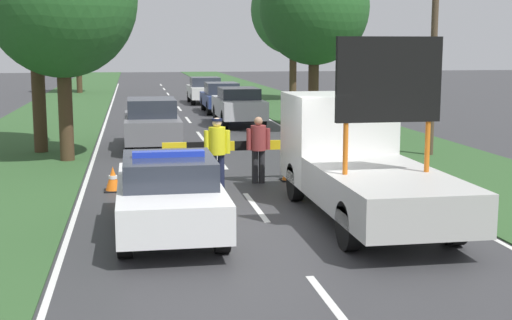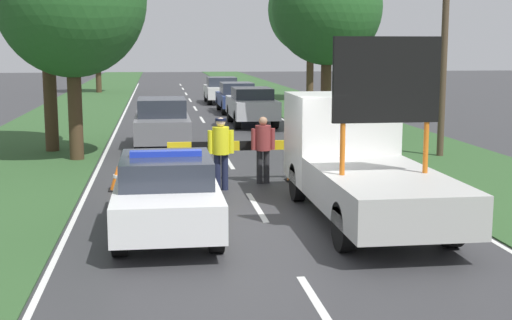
{
  "view_description": "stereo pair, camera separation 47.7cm",
  "coord_description": "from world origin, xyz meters",
  "px_view_note": "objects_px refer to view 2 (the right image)",
  "views": [
    {
      "loc": [
        -2.48,
        -12.9,
        3.32
      ],
      "look_at": [
        -0.11,
        0.73,
        1.1
      ],
      "focal_mm": 50.0,
      "sensor_mm": 36.0,
      "label": 1
    },
    {
      "loc": [
        -2.01,
        -12.97,
        3.32
      ],
      "look_at": [
        -0.11,
        0.73,
        1.1
      ],
      "focal_mm": 50.0,
      "sensor_mm": 36.0,
      "label": 2
    }
  ],
  "objects_px": {
    "traffic_cone_near_truck": "(326,160)",
    "queued_car_hatch_blue": "(236,97)",
    "pedestrian_civilian": "(263,144)",
    "roadside_tree_far_left": "(97,30)",
    "queued_car_sedan_silver": "(252,105)",
    "road_barrier": "(239,148)",
    "roadside_tree_near_left": "(311,10)",
    "traffic_cone_near_police": "(294,170)",
    "police_officer": "(221,147)",
    "queued_car_suv_grey": "(162,123)",
    "queued_car_van_white": "(221,90)",
    "police_car": "(167,192)",
    "utility_pole": "(446,6)",
    "work_truck": "(357,159)",
    "traffic_cone_centre_front": "(117,178)",
    "roadside_tree_mid_right": "(327,7)"
  },
  "relations": [
    {
      "from": "road_barrier",
      "to": "police_officer",
      "type": "height_order",
      "value": "police_officer"
    },
    {
      "from": "pedestrian_civilian",
      "to": "roadside_tree_near_left",
      "type": "relative_size",
      "value": 0.2
    },
    {
      "from": "police_car",
      "to": "roadside_tree_far_left",
      "type": "height_order",
      "value": "roadside_tree_far_left"
    },
    {
      "from": "roadside_tree_mid_right",
      "to": "utility_pole",
      "type": "relative_size",
      "value": 0.8
    },
    {
      "from": "work_truck",
      "to": "utility_pole",
      "type": "height_order",
      "value": "utility_pole"
    },
    {
      "from": "police_officer",
      "to": "traffic_cone_centre_front",
      "type": "relative_size",
      "value": 2.93
    },
    {
      "from": "police_officer",
      "to": "traffic_cone_centre_front",
      "type": "xyz_separation_m",
      "value": [
        -2.39,
        0.29,
        -0.72
      ]
    },
    {
      "from": "police_officer",
      "to": "traffic_cone_near_truck",
      "type": "height_order",
      "value": "police_officer"
    },
    {
      "from": "police_car",
      "to": "work_truck",
      "type": "height_order",
      "value": "work_truck"
    },
    {
      "from": "queued_car_sedan_silver",
      "to": "queued_car_van_white",
      "type": "distance_m",
      "value": 11.97
    },
    {
      "from": "traffic_cone_near_police",
      "to": "roadside_tree_far_left",
      "type": "relative_size",
      "value": 0.09
    },
    {
      "from": "utility_pole",
      "to": "traffic_cone_near_police",
      "type": "bearing_deg",
      "value": -147.4
    },
    {
      "from": "queued_car_van_white",
      "to": "queued_car_suv_grey",
      "type": "bearing_deg",
      "value": 78.87
    },
    {
      "from": "work_truck",
      "to": "traffic_cone_near_truck",
      "type": "relative_size",
      "value": 8.9
    },
    {
      "from": "work_truck",
      "to": "traffic_cone_near_truck",
      "type": "xyz_separation_m",
      "value": [
        0.52,
        4.7,
        -0.77
      ]
    },
    {
      "from": "queued_car_suv_grey",
      "to": "roadside_tree_mid_right",
      "type": "height_order",
      "value": "roadside_tree_mid_right"
    },
    {
      "from": "road_barrier",
      "to": "traffic_cone_near_truck",
      "type": "bearing_deg",
      "value": 20.37
    },
    {
      "from": "roadside_tree_near_left",
      "to": "utility_pole",
      "type": "bearing_deg",
      "value": -92.12
    },
    {
      "from": "pedestrian_civilian",
      "to": "roadside_tree_far_left",
      "type": "bearing_deg",
      "value": 123.63
    },
    {
      "from": "work_truck",
      "to": "queued_car_suv_grey",
      "type": "height_order",
      "value": "work_truck"
    },
    {
      "from": "road_barrier",
      "to": "roadside_tree_far_left",
      "type": "height_order",
      "value": "roadside_tree_far_left"
    },
    {
      "from": "traffic_cone_near_police",
      "to": "queued_car_van_white",
      "type": "xyz_separation_m",
      "value": [
        0.42,
        24.66,
        0.5
      ]
    },
    {
      "from": "pedestrian_civilian",
      "to": "queued_car_sedan_silver",
      "type": "bearing_deg",
      "value": 106.63
    },
    {
      "from": "police_officer",
      "to": "queued_car_sedan_silver",
      "type": "xyz_separation_m",
      "value": [
        2.52,
        13.56,
        -0.17
      ]
    },
    {
      "from": "traffic_cone_near_police",
      "to": "queued_car_hatch_blue",
      "type": "distance_m",
      "value": 18.68
    },
    {
      "from": "traffic_cone_near_truck",
      "to": "queued_car_hatch_blue",
      "type": "height_order",
      "value": "queued_car_hatch_blue"
    },
    {
      "from": "traffic_cone_near_police",
      "to": "traffic_cone_centre_front",
      "type": "distance_m",
      "value": 4.32
    },
    {
      "from": "traffic_cone_centre_front",
      "to": "queued_car_van_white",
      "type": "height_order",
      "value": "queued_car_van_white"
    },
    {
      "from": "work_truck",
      "to": "queued_car_sedan_silver",
      "type": "distance_m",
      "value": 16.31
    },
    {
      "from": "queued_car_hatch_blue",
      "to": "roadside_tree_far_left",
      "type": "bearing_deg",
      "value": -63.81
    },
    {
      "from": "police_car",
      "to": "traffic_cone_near_truck",
      "type": "distance_m",
      "value": 7.1
    },
    {
      "from": "police_car",
      "to": "traffic_cone_centre_front",
      "type": "xyz_separation_m",
      "value": [
        -1.08,
        3.98,
        -0.45
      ]
    },
    {
      "from": "queued_car_van_white",
      "to": "roadside_tree_mid_right",
      "type": "xyz_separation_m",
      "value": [
        2.74,
        -14.77,
        3.99
      ]
    },
    {
      "from": "work_truck",
      "to": "roadside_tree_near_left",
      "type": "distance_m",
      "value": 30.36
    },
    {
      "from": "road_barrier",
      "to": "queued_car_sedan_silver",
      "type": "xyz_separation_m",
      "value": [
        1.96,
        12.51,
        0.01
      ]
    },
    {
      "from": "roadside_tree_near_left",
      "to": "roadside_tree_mid_right",
      "type": "bearing_deg",
      "value": -100.01
    },
    {
      "from": "traffic_cone_near_police",
      "to": "roadside_tree_mid_right",
      "type": "bearing_deg",
      "value": 72.32
    },
    {
      "from": "queued_car_van_white",
      "to": "queued_car_sedan_silver",
      "type": "bearing_deg",
      "value": 90.99
    },
    {
      "from": "police_officer",
      "to": "queued_car_sedan_silver",
      "type": "bearing_deg",
      "value": -89.7
    },
    {
      "from": "queued_car_suv_grey",
      "to": "queued_car_van_white",
      "type": "bearing_deg",
      "value": -101.13
    },
    {
      "from": "utility_pole",
      "to": "traffic_cone_centre_front",
      "type": "bearing_deg",
      "value": -157.67
    },
    {
      "from": "traffic_cone_near_police",
      "to": "queued_car_hatch_blue",
      "type": "bearing_deg",
      "value": 88.05
    },
    {
      "from": "police_officer",
      "to": "queued_car_suv_grey",
      "type": "bearing_deg",
      "value": -69.02
    },
    {
      "from": "queued_car_suv_grey",
      "to": "utility_pole",
      "type": "xyz_separation_m",
      "value": [
        8.33,
        -3.06,
        3.64
      ]
    },
    {
      "from": "police_officer",
      "to": "roadside_tree_near_left",
      "type": "height_order",
      "value": "roadside_tree_near_left"
    },
    {
      "from": "queued_car_suv_grey",
      "to": "traffic_cone_near_truck",
      "type": "bearing_deg",
      "value": 129.07
    },
    {
      "from": "roadside_tree_mid_right",
      "to": "queued_car_hatch_blue",
      "type": "bearing_deg",
      "value": 105.97
    },
    {
      "from": "traffic_cone_near_truck",
      "to": "traffic_cone_near_police",
      "type": "bearing_deg",
      "value": -134.81
    },
    {
      "from": "roadside_tree_near_left",
      "to": "roadside_tree_mid_right",
      "type": "xyz_separation_m",
      "value": [
        -2.83,
        -16.05,
        -0.73
      ]
    },
    {
      "from": "road_barrier",
      "to": "roadside_tree_near_left",
      "type": "xyz_separation_m",
      "value": [
        7.33,
        25.75,
        4.66
      ]
    }
  ]
}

